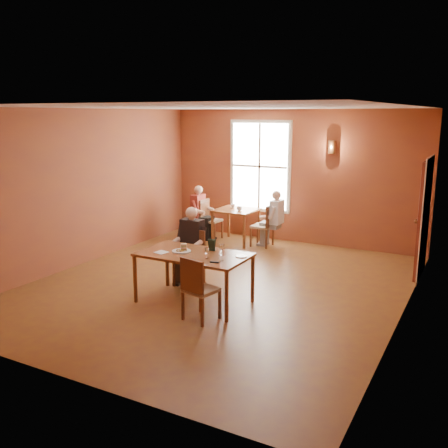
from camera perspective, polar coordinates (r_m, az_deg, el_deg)
The scene contains 30 objects.
ground at distance 8.66m, azimuth -0.63°, elevation -7.05°, with size 6.00×7.00×0.01m, color brown.
wall_back at distance 11.44m, azimuth 7.87°, elevation 5.37°, with size 6.00×0.04×3.00m, color brown.
wall_front at distance 5.55m, azimuth -18.38°, elevation -2.78°, with size 6.00×0.04×3.00m, color brown.
wall_left at distance 10.06m, azimuth -15.84°, elevation 4.04°, with size 0.04×7.00×3.00m, color brown.
wall_right at distance 7.34m, azimuth 20.32°, elevation 0.73°, with size 0.04×7.00×3.00m, color brown.
ceiling at distance 8.16m, azimuth -0.68°, elevation 13.21°, with size 6.00×7.00×0.04m, color white.
window at distance 11.67m, azimuth 4.11°, elevation 6.59°, with size 1.36×0.10×1.96m, color white.
door at distance 9.68m, azimuth 21.73°, elevation 0.59°, with size 0.12×1.04×2.10m, color maroon.
wall_sconce at distance 11.00m, azimuth 12.24°, elevation 8.59°, with size 0.16×0.16×0.28m, color brown.
main_table at distance 7.83m, azimuth -3.45°, elevation -6.17°, with size 1.69×0.95×0.79m, color brown, non-canonical shape.
chair_diner_main at distance 8.58m, azimuth -4.03°, elevation -3.96°, with size 0.42×0.42×0.94m, color brown, non-canonical shape.
diner_main at distance 8.51m, azimuth -4.16°, elevation -2.93°, with size 0.51×0.51×1.28m, color black, non-canonical shape.
chair_empty at distance 7.16m, azimuth -2.63°, elevation -7.35°, with size 0.41×0.41×0.94m, color brown, non-canonical shape.
plate_food at distance 7.81m, azimuth -4.90°, elevation -3.05°, with size 0.29×0.29×0.04m, color silver.
sandwich at distance 7.82m, azimuth -4.63°, elevation -2.75°, with size 0.09×0.08×0.11m, color #DBB967.
goblet_a at distance 7.55m, azimuth -0.20°, elevation -2.93°, with size 0.08×0.08×0.19m, color white, non-canonical shape.
goblet_b at distance 7.30m, azimuth -0.26°, elevation -3.48°, with size 0.08×0.08×0.19m, color silver, non-canonical shape.
goblet_c at distance 7.40m, azimuth -2.01°, elevation -3.30°, with size 0.07×0.07×0.18m, color white, non-canonical shape.
menu_stand at distance 7.81m, azimuth -1.40°, elevation -2.42°, with size 0.11×0.06×0.19m, color black.
knife at distance 7.51m, azimuth -4.87°, elevation -3.81°, with size 0.19×0.02×0.00m, color silver.
napkin at distance 7.81m, azimuth -7.18°, elevation -3.22°, with size 0.18×0.18×0.01m, color white.
side_plate at distance 7.53m, azimuth 1.98°, elevation -3.69°, with size 0.18×0.18×0.01m, color white.
sunglasses at distance 7.23m, azimuth -1.10°, elevation -4.38°, with size 0.13×0.04×0.02m, color black.
second_table at distance 11.40m, azimuth 1.39°, elevation -0.22°, with size 0.88×0.88×0.77m, color brown, non-canonical shape.
chair_diner_white at distance 11.12m, azimuth 4.38°, elevation -0.14°, with size 0.42×0.42×0.94m, color #41220E, non-canonical shape.
diner_white at distance 11.08m, azimuth 4.53°, elevation 0.53°, with size 0.49×0.49×1.21m, color white, non-canonical shape.
chair_diner_maroon at distance 11.69m, azimuth -1.46°, elevation 0.51°, with size 0.41×0.41×0.94m, color #3F240D, non-canonical shape.
diner_maroon at distance 11.67m, azimuth -1.59°, elevation 1.21°, with size 0.49×0.49×1.22m, color maroon, non-canonical shape.
cup_a at distance 11.16m, azimuth 1.77°, elevation 1.76°, with size 0.12×0.12×0.09m, color silver.
cup_b at distance 11.48m, azimuth 1.03°, elevation 2.07°, with size 0.10×0.10×0.09m, color silver.
Camera 1 is at (3.94, -7.15, 2.90)m, focal length 40.00 mm.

